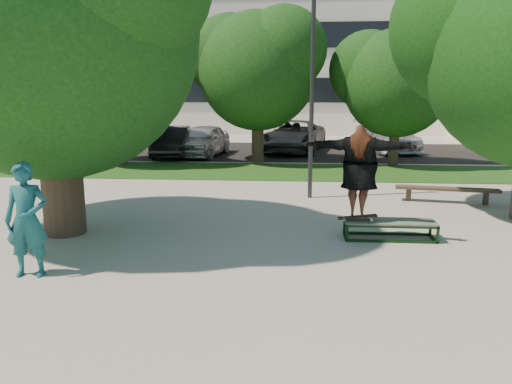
# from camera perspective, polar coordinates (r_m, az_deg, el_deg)

# --- Properties ---
(ground) EXTENTS (120.00, 120.00, 0.00)m
(ground) POSITION_cam_1_polar(r_m,az_deg,el_deg) (9.24, 0.70, -7.00)
(ground) COLOR #9B978F
(ground) RESTS_ON ground
(grass_strip) EXTENTS (30.00, 4.00, 0.02)m
(grass_strip) POSITION_cam_1_polar(r_m,az_deg,el_deg) (18.49, 5.79, 2.31)
(grass_strip) COLOR #144012
(grass_strip) RESTS_ON ground
(asphalt_strip) EXTENTS (40.00, 8.00, 0.01)m
(asphalt_strip) POSITION_cam_1_polar(r_m,az_deg,el_deg) (24.93, 3.19, 4.69)
(asphalt_strip) COLOR black
(asphalt_strip) RESTS_ON ground
(tree_left) EXTENTS (6.96, 5.95, 7.12)m
(tree_left) POSITION_cam_1_polar(r_m,az_deg,el_deg) (11.09, -22.81, 18.35)
(tree_left) COLOR #38281E
(tree_left) RESTS_ON ground
(bg_tree_left) EXTENTS (5.28, 4.51, 5.77)m
(bg_tree_left) POSITION_cam_1_polar(r_m,az_deg,el_deg) (21.09, -15.71, 13.22)
(bg_tree_left) COLOR #38281E
(bg_tree_left) RESTS_ON ground
(bg_tree_mid) EXTENTS (5.76, 4.92, 6.24)m
(bg_tree_mid) POSITION_cam_1_polar(r_m,az_deg,el_deg) (20.92, -0.00, 14.43)
(bg_tree_mid) COLOR #38281E
(bg_tree_mid) RESTS_ON ground
(bg_tree_right) EXTENTS (5.04, 4.31, 5.43)m
(bg_tree_right) POSITION_cam_1_polar(r_m,az_deg,el_deg) (20.69, 15.66, 12.59)
(bg_tree_right) COLOR #38281E
(bg_tree_right) RESTS_ON ground
(lamppost) EXTENTS (0.25, 0.15, 6.11)m
(lamppost) POSITION_cam_1_polar(r_m,az_deg,el_deg) (13.76, 6.43, 12.31)
(lamppost) COLOR #2D2D30
(lamppost) RESTS_ON ground
(office_building) EXTENTS (30.00, 14.12, 16.00)m
(office_building) POSITION_cam_1_polar(r_m,az_deg,el_deg) (41.13, 0.97, 18.52)
(office_building) COLOR beige
(office_building) RESTS_ON ground
(grind_box) EXTENTS (1.80, 0.60, 0.38)m
(grind_box) POSITION_cam_1_polar(r_m,az_deg,el_deg) (10.42, 15.02, -4.17)
(grind_box) COLOR black
(grind_box) RESTS_ON ground
(skater_rig) EXTENTS (2.34, 1.12, 1.91)m
(skater_rig) POSITION_cam_1_polar(r_m,az_deg,el_deg) (10.08, 11.72, 2.33)
(skater_rig) COLOR white
(skater_rig) RESTS_ON grind_box
(bystander) EXTENTS (0.73, 0.53, 1.85)m
(bystander) POSITION_cam_1_polar(r_m,az_deg,el_deg) (8.69, -24.72, -2.91)
(bystander) COLOR #17575A
(bystander) RESTS_ON ground
(bench) EXTENTS (2.67, 0.78, 0.41)m
(bench) POSITION_cam_1_polar(r_m,az_deg,el_deg) (14.24, 20.98, 0.22)
(bench) COLOR #47372A
(bench) RESTS_ON ground
(car_silver_a) EXTENTS (2.27, 4.44, 1.45)m
(car_silver_a) POSITION_cam_1_polar(r_m,az_deg,el_deg) (23.09, -6.11, 5.90)
(car_silver_a) COLOR silver
(car_silver_a) RESTS_ON asphalt_strip
(car_dark) EXTENTS (1.87, 4.28, 1.37)m
(car_dark) POSITION_cam_1_polar(r_m,az_deg,el_deg) (23.05, -9.54, 5.70)
(car_dark) COLOR black
(car_dark) RESTS_ON asphalt_strip
(car_grey) EXTENTS (3.46, 5.84, 1.52)m
(car_grey) POSITION_cam_1_polar(r_m,az_deg,el_deg) (24.71, 4.40, 6.38)
(car_grey) COLOR #5C5C61
(car_grey) RESTS_ON asphalt_strip
(car_silver_b) EXTENTS (3.08, 5.51, 1.51)m
(car_silver_b) POSITION_cam_1_polar(r_m,az_deg,el_deg) (25.72, 14.61, 6.23)
(car_silver_b) COLOR silver
(car_silver_b) RESTS_ON asphalt_strip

